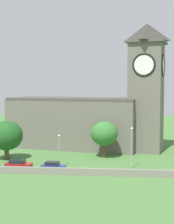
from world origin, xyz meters
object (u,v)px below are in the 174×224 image
Objects in this scene: church at (92,114)px; streetlamp_west_mid at (59,145)px; tree_riverside_west at (6,136)px; tree_churchyard at (104,134)px; streetlamp_central at (132,141)px; car_blue at (53,166)px; car_red at (18,164)px.

streetlamp_west_mid is at bearing -101.82° from church.
tree_churchyard is at bearing 10.76° from tree_riverside_west.
church reaches higher than streetlamp_west_mid.
car_blue is at bearing -167.11° from streetlamp_central.
tree_churchyard is at bearing 120.06° from streetlamp_central.
streetlamp_central is (13.26, 0.31, 0.84)m from streetlamp_west_mid.
church is 22.41m from streetlamp_central.
tree_riverside_west is (-11.30, 8.76, 4.04)m from car_blue.
car_red is at bearing -160.44° from streetlamp_west_mid.
streetlamp_central is (8.95, -20.29, -3.25)m from church.
car_blue is 0.58× the size of streetlamp_central.
tree_riverside_west reaches higher than car_blue.
church reaches higher than streetlamp_central.
streetlamp_central is 0.95× the size of tree_riverside_west.
church is 25.09m from car_blue.
church is at bearing 78.18° from car_blue.
car_blue is at bearing -3.28° from car_red.
streetlamp_west_mid is at bearing 78.18° from car_blue.
streetlamp_west_mid reaches higher than car_blue.
tree_churchyard is 0.96× the size of tree_riverside_west.
tree_churchyard is (7.86, 9.64, 0.89)m from streetlamp_west_mid.
streetlamp_central is 0.99× the size of tree_churchyard.
streetlamp_west_mid is 0.81× the size of streetlamp_central.
tree_riverside_west is at bearing -137.79° from church.
tree_churchyard is at bearing -72.07° from church.
streetlamp_west_mid is (-4.31, -20.60, -4.09)m from church.
tree_riverside_west reaches higher than streetlamp_central.
church reaches higher than car_red.
car_red reaches higher than car_blue.
streetlamp_central reaches higher than streetlamp_west_mid.
streetlamp_central is at bearing 7.86° from car_red.
tree_riverside_west is at bearing 142.22° from car_blue.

